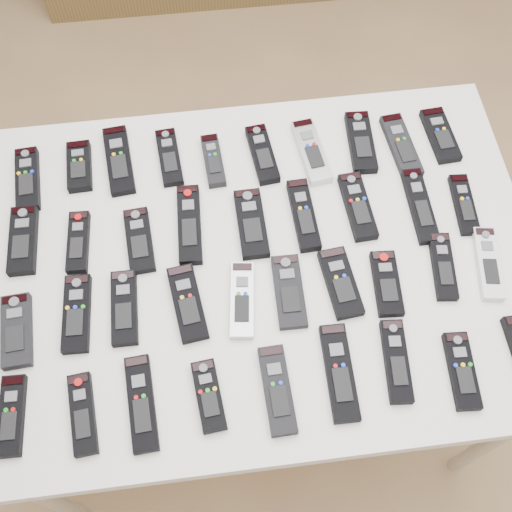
{
  "coord_description": "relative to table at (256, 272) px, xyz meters",
  "views": [
    {
      "loc": [
        -0.21,
        -0.73,
        2.04
      ],
      "look_at": [
        -0.13,
        -0.09,
        0.8
      ],
      "focal_mm": 45.0,
      "sensor_mm": 36.0,
      "label": 1
    }
  ],
  "objects": [
    {
      "name": "ground",
      "position": [
        0.13,
        0.09,
        -0.72
      ],
      "size": [
        4.0,
        4.0,
        0.0
      ],
      "primitive_type": "plane",
      "color": "#906749",
      "rests_on": "ground"
    },
    {
      "name": "remote_29",
      "position": [
        -0.52,
        -0.28,
        0.07
      ],
      "size": [
        0.05,
        0.16,
        0.02
      ],
      "primitive_type": "cube",
      "rotation": [
        0.0,
        0.0,
        -0.03
      ],
      "color": "black",
      "rests_on": "table"
    },
    {
      "name": "remote_11",
      "position": [
        -0.39,
        0.09,
        0.07
      ],
      "size": [
        0.05,
        0.15,
        0.02
      ],
      "primitive_type": "cube",
      "rotation": [
        0.0,
        0.0,
        -0.05
      ],
      "color": "black",
      "rests_on": "table"
    },
    {
      "name": "remote_6",
      "position": [
        0.17,
        0.27,
        0.07
      ],
      "size": [
        0.07,
        0.19,
        0.02
      ],
      "primitive_type": "cube",
      "rotation": [
        0.0,
        0.0,
        0.12
      ],
      "color": "#B7B7BC",
      "rests_on": "table"
    },
    {
      "name": "remote_0",
      "position": [
        -0.51,
        0.27,
        0.07
      ],
      "size": [
        0.06,
        0.17,
        0.02
      ],
      "primitive_type": "cube",
      "rotation": [
        0.0,
        0.0,
        0.06
      ],
      "color": "black",
      "rests_on": "table"
    },
    {
      "name": "remote_9",
      "position": [
        0.49,
        0.28,
        0.07
      ],
      "size": [
        0.07,
        0.16,
        0.02
      ],
      "primitive_type": "cube",
      "rotation": [
        0.0,
        0.0,
        0.07
      ],
      "color": "black",
      "rests_on": "table"
    },
    {
      "name": "remote_7",
      "position": [
        0.29,
        0.28,
        0.07
      ],
      "size": [
        0.07,
        0.18,
        0.02
      ],
      "primitive_type": "cube",
      "rotation": [
        0.0,
        0.0,
        -0.06
      ],
      "color": "black",
      "rests_on": "table"
    },
    {
      "name": "remote_21",
      "position": [
        -0.29,
        -0.08,
        0.07
      ],
      "size": [
        0.06,
        0.17,
        0.02
      ],
      "primitive_type": "cube",
      "rotation": [
        0.0,
        0.0,
        -0.01
      ],
      "color": "black",
      "rests_on": "table"
    },
    {
      "name": "remote_26",
      "position": [
        0.27,
        -0.1,
        0.07
      ],
      "size": [
        0.06,
        0.15,
        0.02
      ],
      "primitive_type": "cube",
      "rotation": [
        0.0,
        0.0,
        -0.07
      ],
      "color": "black",
      "rests_on": "table"
    },
    {
      "name": "remote_2",
      "position": [
        -0.29,
        0.3,
        0.07
      ],
      "size": [
        0.07,
        0.2,
        0.02
      ],
      "primitive_type": "cube",
      "rotation": [
        0.0,
        0.0,
        0.09
      ],
      "color": "black",
      "rests_on": "table"
    },
    {
      "name": "remote_27",
      "position": [
        0.4,
        -0.07,
        0.07
      ],
      "size": [
        0.06,
        0.16,
        0.02
      ],
      "primitive_type": "cube",
      "rotation": [
        0.0,
        0.0,
        -0.12
      ],
      "color": "black",
      "rests_on": "table"
    },
    {
      "name": "remote_33",
      "position": [
        0.01,
        -0.3,
        0.07
      ],
      "size": [
        0.06,
        0.18,
        0.02
      ],
      "primitive_type": "cube",
      "rotation": [
        0.0,
        0.0,
        0.03
      ],
      "color": "black",
      "rests_on": "table"
    },
    {
      "name": "remote_16",
      "position": [
        0.25,
        0.1,
        0.07
      ],
      "size": [
        0.06,
        0.18,
        0.02
      ],
      "primitive_type": "cube",
      "rotation": [
        0.0,
        0.0,
        0.05
      ],
      "color": "black",
      "rests_on": "table"
    },
    {
      "name": "remote_3",
      "position": [
        -0.17,
        0.3,
        0.07
      ],
      "size": [
        0.06,
        0.16,
        0.02
      ],
      "primitive_type": "cube",
      "rotation": [
        0.0,
        0.0,
        0.07
      ],
      "color": "black",
      "rests_on": "table"
    },
    {
      "name": "remote_12",
      "position": [
        -0.25,
        0.08,
        0.07
      ],
      "size": [
        0.07,
        0.16,
        0.02
      ],
      "primitive_type": "cube",
      "rotation": [
        0.0,
        0.0,
        0.07
      ],
      "color": "black",
      "rests_on": "table"
    },
    {
      "name": "remote_17",
      "position": [
        0.39,
        0.09,
        0.07
      ],
      "size": [
        0.05,
        0.2,
        0.02
      ],
      "primitive_type": "cube",
      "rotation": [
        0.0,
        0.0,
        -0.0
      ],
      "color": "black",
      "rests_on": "table"
    },
    {
      "name": "remote_24",
      "position": [
        0.06,
        -0.09,
        0.07
      ],
      "size": [
        0.06,
        0.17,
        0.02
      ],
      "primitive_type": "cube",
      "rotation": [
        0.0,
        0.0,
        -0.02
      ],
      "color": "black",
      "rests_on": "table"
    },
    {
      "name": "remote_14",
      "position": [
        0.0,
        0.09,
        0.07
      ],
      "size": [
        0.06,
        0.17,
        0.02
      ],
      "primitive_type": "cube",
      "rotation": [
        0.0,
        0.0,
        0.01
      ],
      "color": "black",
      "rests_on": "table"
    },
    {
      "name": "remote_25",
      "position": [
        0.17,
        -0.08,
        0.07
      ],
      "size": [
        0.08,
        0.17,
        0.02
      ],
      "primitive_type": "cube",
      "rotation": [
        0.0,
        0.0,
        0.1
      ],
      "color": "black",
      "rests_on": "table"
    },
    {
      "name": "remote_8",
      "position": [
        0.39,
        0.26,
        0.07
      ],
      "size": [
        0.07,
        0.19,
        0.02
      ],
      "primitive_type": "cube",
      "rotation": [
        0.0,
        0.0,
        0.09
      ],
      "color": "black",
      "rests_on": "table"
    },
    {
      "name": "remote_15",
      "position": [
        0.12,
        0.1,
        0.07
      ],
      "size": [
        0.05,
        0.18,
        0.02
      ],
      "primitive_type": "cube",
      "rotation": [
        0.0,
        0.0,
        0.03
      ],
      "color": "black",
      "rests_on": "table"
    },
    {
      "name": "remote_22",
      "position": [
        -0.16,
        -0.09,
        0.07
      ],
      "size": [
        0.08,
        0.18,
        0.02
      ],
      "primitive_type": "cube",
      "rotation": [
        0.0,
        0.0,
        0.13
      ],
      "color": "black",
      "rests_on": "table"
    },
    {
      "name": "remote_35",
      "position": [
        0.25,
        -0.27,
        0.07
      ],
      "size": [
        0.06,
        0.18,
        0.02
      ],
      "primitive_type": "cube",
      "rotation": [
        0.0,
        0.0,
        -0.09
      ],
      "color": "black",
      "rests_on": "table"
    },
    {
      "name": "remote_30",
      "position": [
        -0.38,
        -0.3,
        0.07
      ],
      "size": [
        0.06,
        0.16,
        0.02
      ],
      "primitive_type": "cube",
      "rotation": [
        0.0,
        0.0,
        0.1
      ],
      "color": "black",
      "rests_on": "table"
    },
    {
      "name": "remote_23",
      "position": [
        -0.04,
        -0.1,
        0.07
      ],
      "size": [
        0.07,
        0.18,
        0.02
      ],
      "primitive_type": "cube",
      "rotation": [
        0.0,
        0.0,
        -0.12
      ],
      "color": "#B7B7BC",
      "rests_on": "table"
    },
    {
      "name": "remote_10",
      "position": [
        -0.51,
        0.11,
        0.07
      ],
      "size": [
        0.06,
        0.17,
        0.02
      ],
      "primitive_type": "cube",
      "rotation": [
        0.0,
        0.0,
        -0.01
      ],
      "color": "black",
      "rests_on": "table"
    },
    {
      "name": "remote_28",
      "position": [
        0.5,
        -0.08,
        0.07
      ],
      "size": [
        0.07,
        0.18,
        0.02
      ],
      "primitive_type": "cube",
      "rotation": [
        0.0,
        0.0,
        -0.15
      ],
      "color": "silver",
      "rests_on": "table"
    },
    {
      "name": "remote_4",
      "position": [
        -0.07,
        0.27,
        0.07
      ],
      "size": [
        0.05,
        0.15,
        0.02
      ],
      "primitive_type": "cube",
      "rotation": [
        0.0,
        0.0,
        0.06
      ],
      "color": "black",
      "rests_on": "table"
    },
    {
      "name": "remote_18",
      "position": [
        0.49,
        0.08,
        0.07
      ],
      "size": [
        0.05,
        0.16,
        0.02
      ],
      "primitive_type": "cube",
      "rotation": [
        0.0,
        0.0,
        -0.07
      ],
      "color": "black",
      "rests_on": "table"
    },
    {
      "name": "remote_36",
      "position": [
        0.38,
        -0.31,
        0.07
      ],
      "size": [
        0.06,
        0.16,
        0.02
      ],
      "primitive_type": "cube",
      "rotation": [
        0.0,
        0.0,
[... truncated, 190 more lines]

